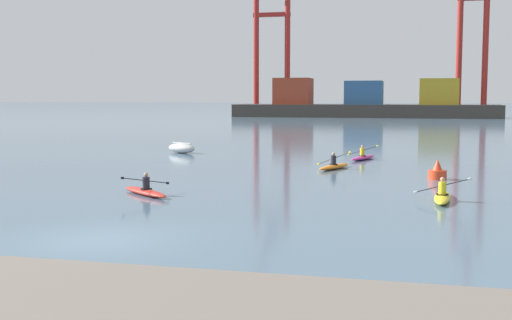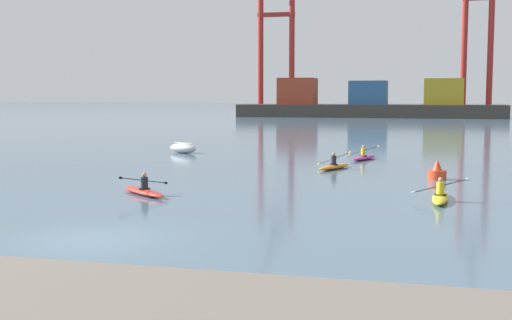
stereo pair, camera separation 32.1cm
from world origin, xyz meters
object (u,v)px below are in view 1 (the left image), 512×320
kayak_red (145,191)px  kayak_yellow (442,196)px  kayak_magenta (363,157)px  channel_buoy (437,172)px  kayak_orange (334,166)px  gantry_crane_west (271,34)px  capsized_dinghy (182,148)px  container_barge (363,104)px  gantry_crane_west_mid (473,24)px

kayak_red → kayak_yellow: (11.95, 1.37, 0.00)m
kayak_magenta → channel_buoy: bearing=-64.6°
channel_buoy → kayak_yellow: (-0.01, -6.92, -0.19)m
kayak_orange → kayak_magenta: 5.94m
gantry_crane_west → kayak_orange: size_ratio=10.28×
gantry_crane_west → capsized_dinghy: size_ratio=12.46×
container_barge → kayak_red: (-0.63, -104.81, -2.43)m
channel_buoy → kayak_red: channel_buoy is taller
capsized_dinghy → gantry_crane_west: bearing=98.6°
kayak_red → capsized_dinghy: bearing=106.0°
kayak_yellow → kayak_magenta: (-4.39, 16.17, -0.00)m
channel_buoy → kayak_magenta: 10.25m
container_barge → kayak_orange: container_barge is taller
capsized_dinghy → kayak_orange: bearing=-33.0°
gantry_crane_west_mid → kayak_magenta: (-13.88, -97.70, -18.38)m
gantry_crane_west → kayak_yellow: gantry_crane_west is taller
gantry_crane_west_mid → kayak_magenta: bearing=-98.1°
kayak_magenta → kayak_orange: bearing=-101.1°
channel_buoy → gantry_crane_west_mid: bearing=84.9°
container_barge → gantry_crane_west_mid: size_ratio=1.34×
kayak_orange → gantry_crane_west_mid: bearing=81.7°
capsized_dinghy → kayak_orange: kayak_orange is taller
capsized_dinghy → kayak_orange: size_ratio=0.82×
gantry_crane_west → kayak_magenta: gantry_crane_west is taller
gantry_crane_west_mid → kayak_red: 118.65m
kayak_red → kayak_magenta: 19.10m
container_barge → kayak_magenta: 87.58m
container_barge → kayak_magenta: (6.93, -87.27, -2.43)m
container_barge → gantry_crane_west_mid: bearing=26.6°
kayak_red → kayak_orange: bearing=61.3°
gantry_crane_west → channel_buoy: gantry_crane_west is taller
container_barge → kayak_yellow: container_barge is taller
container_barge → gantry_crane_west: 26.75m
container_barge → kayak_red: size_ratio=16.97×
gantry_crane_west_mid → kayak_red: (-21.44, -115.24, -18.38)m
kayak_yellow → kayak_magenta: kayak_magenta is taller
channel_buoy → kayak_orange: bearing=148.3°
kayak_yellow → kayak_magenta: size_ratio=1.01×
gantry_crane_west → gantry_crane_west_mid: gantry_crane_west_mid is taller
capsized_dinghy → kayak_yellow: size_ratio=0.82×
gantry_crane_west_mid → kayak_red: size_ratio=12.66×
gantry_crane_west → kayak_orange: gantry_crane_west is taller
channel_buoy → kayak_magenta: (-4.39, 9.26, -0.19)m
kayak_yellow → kayak_orange: bearing=118.1°
container_barge → gantry_crane_west: (-20.48, 8.76, 14.81)m
gantry_crane_west → kayak_yellow: 117.89m
kayak_red → gantry_crane_west_mid: bearing=79.5°
capsized_dinghy → kayak_red: bearing=-74.0°
gantry_crane_west_mid → kayak_yellow: (-9.49, -113.87, -18.38)m
gantry_crane_west_mid → kayak_red: gantry_crane_west_mid is taller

